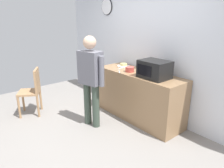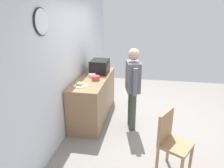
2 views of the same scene
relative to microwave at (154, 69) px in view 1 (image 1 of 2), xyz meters
name	(u,v)px [view 1 (image 1 of 2)]	position (x,y,z in m)	size (l,w,h in m)	color
ground_plane	(83,136)	(-0.48, -1.16, -1.07)	(6.00, 6.00, 0.00)	gray
back_wall	(150,49)	(-0.49, 0.44, 0.24)	(5.40, 0.13, 2.60)	silver
kitchen_counter	(139,96)	(-0.39, 0.06, -0.61)	(1.80, 0.62, 0.92)	#93704C
microwave	(154,69)	(0.00, 0.00, 0.00)	(0.50, 0.39, 0.30)	black
sandwich_plate	(124,65)	(-0.95, 0.16, -0.13)	(0.26, 0.26, 0.07)	white
salad_bowl	(142,71)	(-0.36, 0.09, -0.11)	(0.16, 0.16, 0.07)	white
cereal_bowl	(130,69)	(-0.56, -0.04, -0.10)	(0.17, 0.17, 0.09)	#C64C42
fork_utensil	(119,72)	(-0.66, -0.21, -0.15)	(0.17, 0.02, 0.01)	silver
spoon_utensil	(120,69)	(-0.84, -0.03, -0.15)	(0.17, 0.02, 0.01)	silver
person_standing	(91,76)	(-0.72, -0.82, -0.12)	(0.58, 0.33, 1.62)	#3A493D
wooden_chair	(33,89)	(-1.86, -1.46, -0.54)	(0.55, 0.55, 0.94)	#A87F56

